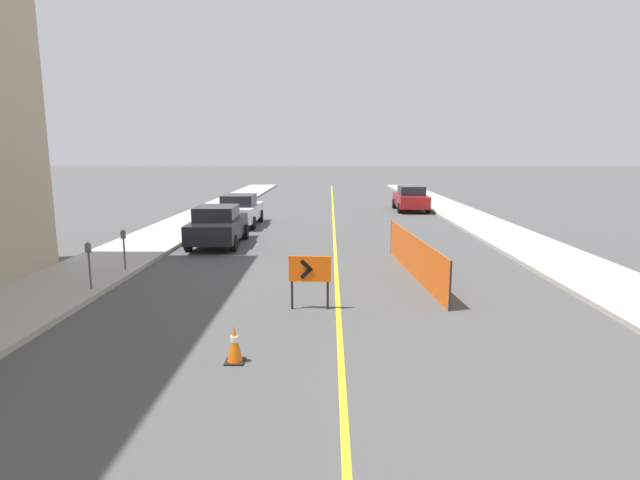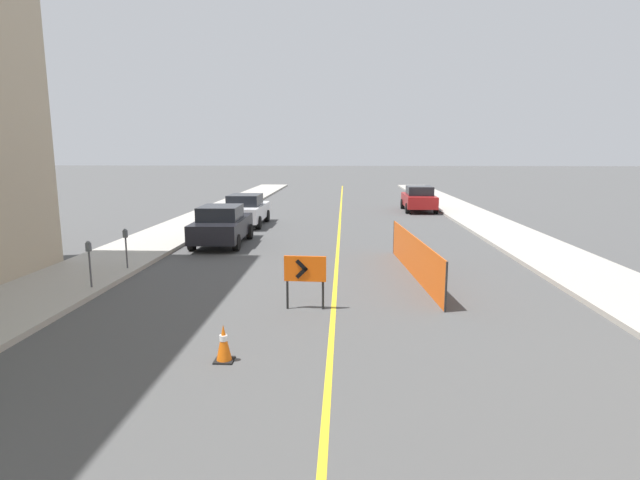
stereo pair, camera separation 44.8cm
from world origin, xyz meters
The scene contains 11 objects.
lane_stripe centered at (0.00, 32.55, 0.00)m, with size 0.12×65.09×0.01m.
sidewalk_left centered at (-7.59, 32.55, 0.07)m, with size 2.92×65.09×0.14m.
sidewalk_right centered at (7.59, 32.55, 0.07)m, with size 2.92×65.09×0.14m.
traffic_cone_third centered at (-1.88, 17.80, 0.34)m, with size 0.34×0.34×0.68m.
arrow_barricade_primary centered at (-0.68, 20.87, 0.91)m, with size 1.00×0.12×1.28m.
safety_mesh_fence centered at (2.34, 24.22, 0.60)m, with size 0.58×6.93×1.21m.
parked_car_curb_near centered at (-4.67, 29.09, 0.80)m, with size 1.95×4.35×1.59m.
parked_car_curb_mid centered at (-4.76, 34.49, 0.80)m, with size 1.93×4.31×1.59m.
parked_car_curb_far centered at (4.94, 41.21, 0.80)m, with size 1.94×4.33×1.59m.
parking_meter_near_curb centered at (-6.48, 22.04, 1.02)m, with size 0.12×0.11×1.25m.
parking_meter_far_curb centered at (-6.48, 24.27, 1.01)m, with size 0.12×0.11×1.24m.
Camera 1 is at (-0.21, 9.48, 3.67)m, focal length 28.00 mm.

